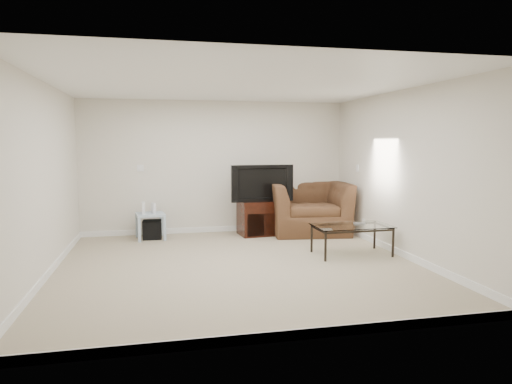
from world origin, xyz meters
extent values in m
plane|color=tan|center=(0.00, 0.00, 0.00)|extent=(5.00, 5.00, 0.00)
plane|color=white|center=(0.00, 0.00, 2.50)|extent=(5.00, 5.00, 0.00)
cube|color=silver|center=(0.00, 2.50, 1.25)|extent=(5.00, 0.02, 2.50)
cube|color=silver|center=(-2.50, 0.00, 1.25)|extent=(0.02, 5.00, 2.50)
cube|color=silver|center=(2.50, 0.00, 1.25)|extent=(0.02, 5.00, 2.50)
cube|color=white|center=(-1.40, 2.49, 1.25)|extent=(0.12, 0.02, 0.12)
cube|color=white|center=(2.49, 1.60, 1.25)|extent=(0.02, 0.09, 0.13)
cube|color=white|center=(2.49, 1.30, 0.30)|extent=(0.02, 0.08, 0.12)
cube|color=black|center=(0.77, 2.01, 0.54)|extent=(0.44, 0.33, 0.06)
imported|color=black|center=(0.77, 2.02, 0.98)|extent=(1.09, 0.28, 0.67)
cube|color=black|center=(-1.21, 2.11, 0.16)|extent=(0.34, 0.34, 0.33)
cube|color=white|center=(-1.35, 2.05, 0.57)|extent=(0.05, 0.15, 0.21)
cube|color=silver|center=(-1.18, 2.07, 0.55)|extent=(0.08, 0.14, 0.18)
imported|color=#532D1C|center=(1.71, 2.05, 0.64)|extent=(1.58, 1.12, 1.29)
cube|color=#B2B2B7|center=(1.96, 0.34, 0.47)|extent=(0.19, 0.08, 0.02)
camera|label=1|loc=(-1.09, -6.15, 1.73)|focal=32.00mm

